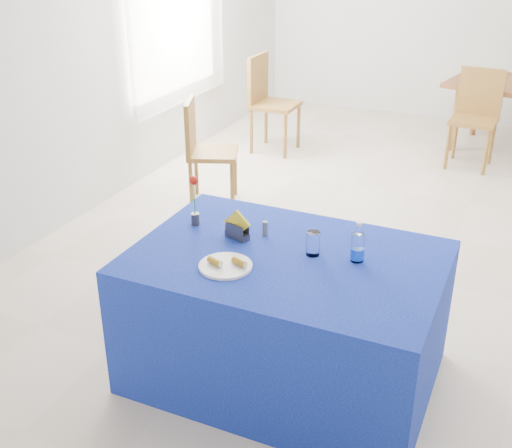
{
  "coord_description": "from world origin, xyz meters",
  "views": [
    {
      "loc": [
        0.98,
        -4.87,
        2.35
      ],
      "look_at": [
        -0.24,
        -2.15,
        0.92
      ],
      "focal_mm": 45.0,
      "sensor_mm": 36.0,
      "label": 1
    }
  ],
  "objects_px": {
    "blue_table": "(285,317)",
    "chair_bg_left": "(476,111)",
    "chair_win_a": "(203,145)",
    "water_bottle": "(358,248)",
    "chair_win_b": "(268,96)",
    "plate": "(226,266)"
  },
  "relations": [
    {
      "from": "water_bottle",
      "to": "blue_table",
      "type": "bearing_deg",
      "value": -163.46
    },
    {
      "from": "chair_win_a",
      "to": "chair_win_b",
      "type": "bearing_deg",
      "value": -19.59
    },
    {
      "from": "plate",
      "to": "water_bottle",
      "type": "xyz_separation_m",
      "value": [
        0.58,
        0.34,
        0.06
      ]
    },
    {
      "from": "chair_win_a",
      "to": "chair_win_b",
      "type": "height_order",
      "value": "chair_win_b"
    },
    {
      "from": "chair_win_a",
      "to": "chair_win_b",
      "type": "relative_size",
      "value": 0.91
    },
    {
      "from": "blue_table",
      "to": "chair_bg_left",
      "type": "distance_m",
      "value": 4.04
    },
    {
      "from": "plate",
      "to": "chair_bg_left",
      "type": "relative_size",
      "value": 0.28
    },
    {
      "from": "chair_bg_left",
      "to": "chair_win_a",
      "type": "xyz_separation_m",
      "value": [
        -2.06,
        -2.03,
        -0.02
      ]
    },
    {
      "from": "chair_win_b",
      "to": "blue_table",
      "type": "bearing_deg",
      "value": -155.16
    },
    {
      "from": "chair_win_a",
      "to": "plate",
      "type": "bearing_deg",
      "value": -170.72
    },
    {
      "from": "water_bottle",
      "to": "chair_win_b",
      "type": "distance_m",
      "value": 3.99
    },
    {
      "from": "water_bottle",
      "to": "chair_win_a",
      "type": "bearing_deg",
      "value": 135.78
    },
    {
      "from": "chair_bg_left",
      "to": "plate",
      "type": "bearing_deg",
      "value": -96.72
    },
    {
      "from": "chair_win_a",
      "to": "blue_table",
      "type": "bearing_deg",
      "value": -163.32
    },
    {
      "from": "chair_bg_left",
      "to": "chair_win_a",
      "type": "bearing_deg",
      "value": -132.5
    },
    {
      "from": "blue_table",
      "to": "chair_win_a",
      "type": "relative_size",
      "value": 1.7
    },
    {
      "from": "plate",
      "to": "chair_win_b",
      "type": "distance_m",
      "value": 4.05
    },
    {
      "from": "water_bottle",
      "to": "chair_bg_left",
      "type": "relative_size",
      "value": 0.22
    },
    {
      "from": "chair_bg_left",
      "to": "chair_win_a",
      "type": "height_order",
      "value": "chair_bg_left"
    },
    {
      "from": "blue_table",
      "to": "chair_win_a",
      "type": "distance_m",
      "value": 2.53
    },
    {
      "from": "water_bottle",
      "to": "plate",
      "type": "bearing_deg",
      "value": -149.5
    },
    {
      "from": "blue_table",
      "to": "water_bottle",
      "type": "height_order",
      "value": "water_bottle"
    }
  ]
}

